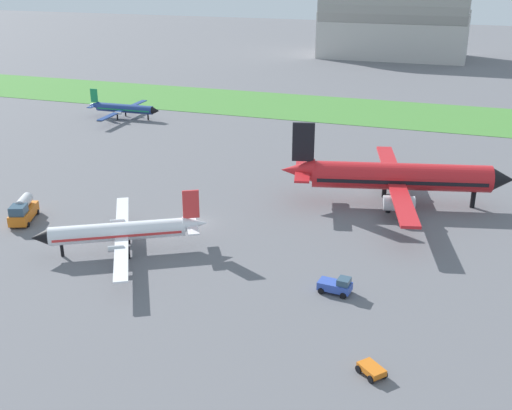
# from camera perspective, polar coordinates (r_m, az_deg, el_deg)

# --- Properties ---
(ground_plane) EXTENTS (600.00, 600.00, 0.00)m
(ground_plane) POSITION_cam_1_polar(r_m,az_deg,el_deg) (87.20, -5.66, -1.65)
(ground_plane) COLOR slate
(grass_taxiway_strip) EXTENTS (360.00, 28.00, 0.08)m
(grass_taxiway_strip) POSITION_cam_1_polar(r_m,az_deg,el_deg) (155.12, 5.78, 8.78)
(grass_taxiway_strip) COLOR #478438
(grass_taxiway_strip) RESTS_ON ground_plane
(airplane_taxiing_turboprop) EXTENTS (18.08, 21.14, 6.33)m
(airplane_taxiing_turboprop) POSITION_cam_1_polar(r_m,az_deg,el_deg) (147.15, -12.00, 8.62)
(airplane_taxiing_turboprop) COLOR navy
(airplane_taxiing_turboprop) RESTS_ON ground_plane
(airplane_midfield_jet) EXTENTS (33.63, 34.05, 12.18)m
(airplane_midfield_jet) POSITION_cam_1_polar(r_m,az_deg,el_deg) (93.90, 12.62, 2.52)
(airplane_midfield_jet) COLOR red
(airplane_midfield_jet) RESTS_ON ground_plane
(airplane_foreground_turboprop) EXTENTS (19.80, 22.72, 7.56)m
(airplane_foreground_turboprop) POSITION_cam_1_polar(r_m,az_deg,el_deg) (79.23, -12.17, -2.35)
(airplane_foreground_turboprop) COLOR white
(airplane_foreground_turboprop) RESTS_ON ground_plane
(pushback_tug_near_gate) EXTENTS (3.77, 2.38, 1.95)m
(pushback_tug_near_gate) POSITION_cam_1_polar(r_m,az_deg,el_deg) (69.51, 7.34, -7.28)
(pushback_tug_near_gate) COLOR #334FB2
(pushback_tug_near_gate) RESTS_ON ground_plane
(baggage_cart_midfield) EXTENTS (2.94, 2.88, 0.90)m
(baggage_cart_midfield) POSITION_cam_1_polar(r_m,az_deg,el_deg) (57.79, 10.49, -14.53)
(baggage_cart_midfield) COLOR orange
(baggage_cart_midfield) RESTS_ON ground_plane
(fuel_truck_by_runway) EXTENTS (4.56, 6.93, 3.29)m
(fuel_truck_by_runway) POSITION_cam_1_polar(r_m,az_deg,el_deg) (92.74, -20.47, -0.46)
(fuel_truck_by_runway) COLOR orange
(fuel_truck_by_runway) RESTS_ON ground_plane
(hangar_distant) EXTENTS (51.89, 29.89, 34.02)m
(hangar_distant) POSITION_cam_1_polar(r_m,az_deg,el_deg) (241.05, 12.60, 16.67)
(hangar_distant) COLOR #BCB7B2
(hangar_distant) RESTS_ON ground_plane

